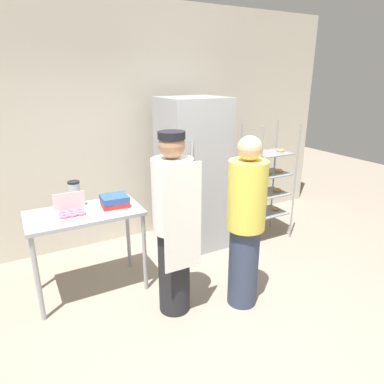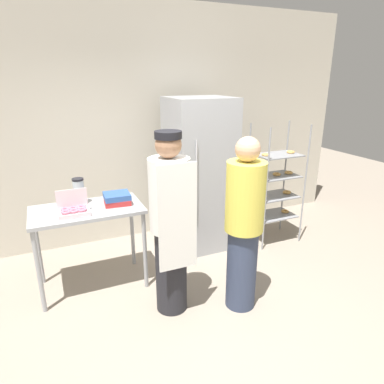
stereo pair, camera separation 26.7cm
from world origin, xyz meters
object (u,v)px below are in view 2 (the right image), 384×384
binder_stack (117,199)px  donut_box (74,211)px  refrigerator (200,175)px  person_baker (170,223)px  baking_rack (276,185)px  person_customer (244,225)px  blender_pitcher (79,193)px

binder_stack → donut_box: bearing=-161.4°
refrigerator → person_baker: 1.41m
baking_rack → refrigerator: bearing=163.9°
person_customer → baking_rack: bearing=42.5°
baking_rack → person_baker: 2.01m
blender_pitcher → person_customer: bearing=-39.8°
refrigerator → person_customer: (-0.18, -1.36, -0.11)m
baking_rack → person_baker: person_baker is taller
baking_rack → person_customer: 1.60m
blender_pitcher → binder_stack: (0.36, -0.16, -0.07)m
donut_box → person_customer: person_customer is taller
refrigerator → binder_stack: (-1.15, -0.41, -0.01)m
donut_box → person_baker: 0.97m
baking_rack → donut_box: (-2.60, -0.28, 0.16)m
donut_box → refrigerator: bearing=19.4°
baking_rack → person_baker: (-1.82, -0.85, 0.12)m
person_customer → binder_stack: bearing=135.7°
refrigerator → donut_box: size_ratio=6.54×
person_baker → person_customer: size_ratio=1.03×
blender_pitcher → binder_stack: size_ratio=0.97×
baking_rack → binder_stack: 2.16m
baking_rack → binder_stack: baking_rack is taller
refrigerator → baking_rack: (0.99, -0.29, -0.18)m
baking_rack → blender_pitcher: (-2.51, 0.03, 0.23)m
refrigerator → binder_stack: 1.23m
baking_rack → donut_box: baking_rack is taller
baking_rack → binder_stack: bearing=-176.6°
donut_box → person_customer: 1.63m
blender_pitcher → binder_stack: blender_pitcher is taller
blender_pitcher → person_baker: 1.13m
refrigerator → person_baker: bearing=-126.0°
baking_rack → blender_pitcher: baking_rack is taller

